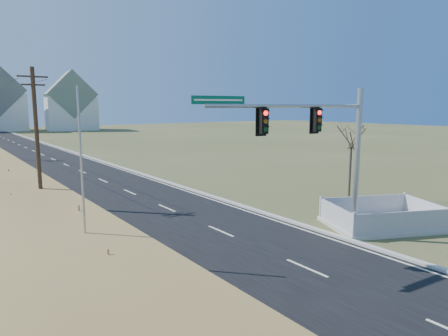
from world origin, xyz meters
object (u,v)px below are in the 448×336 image
open_sign (337,214)px  flagpole (83,195)px  traffic_signal_mast (330,150)px  fence_enclosure (381,222)px  bare_tree (352,135)px

open_sign → flagpole: (-14.01, 2.03, 2.66)m
open_sign → flagpole: bearing=-159.7°
traffic_signal_mast → flagpole: traffic_signal_mast is taller
fence_enclosure → flagpole: size_ratio=0.93×
bare_tree → fence_enclosure: bearing=-127.5°
traffic_signal_mast → fence_enclosure: bearing=6.2°
bare_tree → flagpole: bearing=-178.0°
traffic_signal_mast → fence_enclosure: traffic_signal_mast is taller
fence_enclosure → open_sign: 2.48m
flagpole → bare_tree: size_ratio=1.29×
fence_enclosure → bare_tree: size_ratio=1.20×
fence_enclosure → traffic_signal_mast: bearing=-154.8°
bare_tree → traffic_signal_mast: bearing=-149.2°
traffic_signal_mast → bare_tree: size_ratio=1.62×
open_sign → bare_tree: 6.89m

